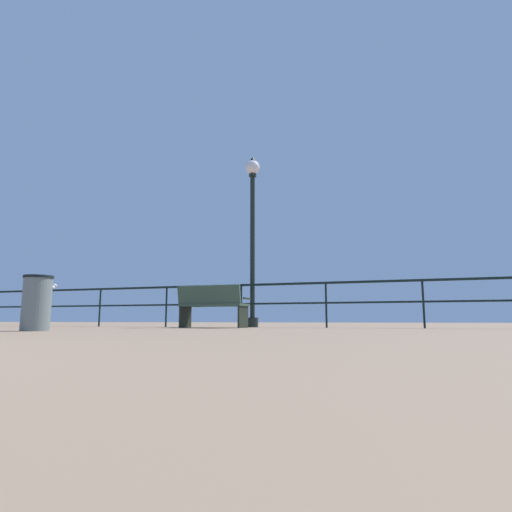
# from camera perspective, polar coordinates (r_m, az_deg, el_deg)

# --- Properties ---
(pier_railing) EXTENTS (23.69, 0.05, 0.99)m
(pier_railing) POSITION_cam_1_polar(r_m,az_deg,el_deg) (9.99, -1.98, -5.23)
(pier_railing) COLOR black
(pier_railing) RESTS_ON ground_plane
(bench_near_left) EXTENTS (1.51, 0.77, 0.89)m
(bench_near_left) POSITION_cam_1_polar(r_m,az_deg,el_deg) (9.26, -5.91, -6.36)
(bench_near_left) COLOR #354B3B
(bench_near_left) RESTS_ON ground_plane
(lamppost_center) EXTENTS (0.35, 0.35, 4.16)m
(lamppost_center) POSITION_cam_1_polar(r_m,az_deg,el_deg) (10.37, -0.47, 4.59)
(lamppost_center) COLOR black
(lamppost_center) RESTS_ON ground_plane
(seagull_on_rail) EXTENTS (0.18, 0.36, 0.17)m
(seagull_on_rail) POSITION_cam_1_polar(r_m,az_deg,el_deg) (13.08, -25.52, -3.73)
(seagull_on_rail) COLOR silver
(seagull_on_rail) RESTS_ON pier_railing
(trash_bin) EXTENTS (0.43, 0.43, 0.83)m
(trash_bin) POSITION_cam_1_polar(r_m,az_deg,el_deg) (7.31, -27.15, -5.58)
(trash_bin) COLOR slate
(trash_bin) RESTS_ON ground_plane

